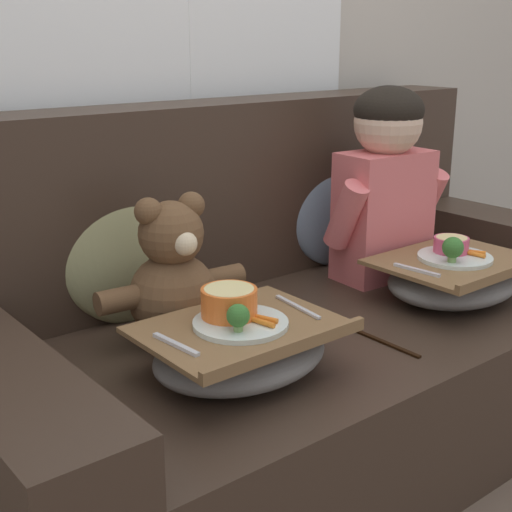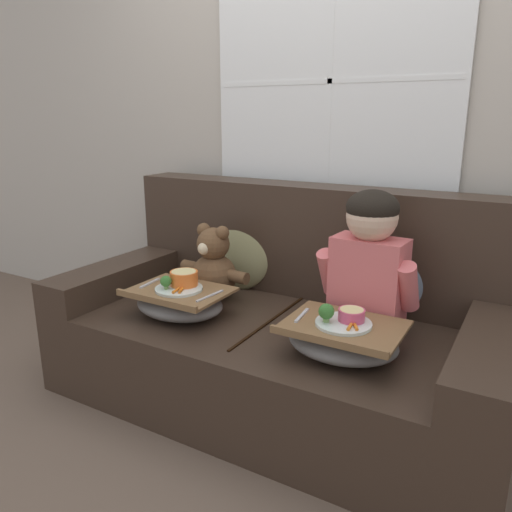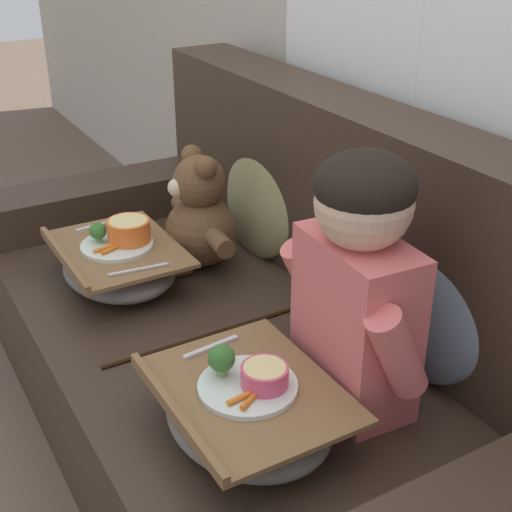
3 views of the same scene
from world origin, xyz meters
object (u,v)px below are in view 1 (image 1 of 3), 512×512
(child_figure, at_px, (386,175))
(lap_tray_teddy, at_px, (240,347))
(couch, at_px, (288,329))
(throw_pillow_behind_teddy, at_px, (127,246))
(lap_tray_child, at_px, (453,278))
(throw_pillow_behind_child, at_px, (332,205))
(teddy_bear, at_px, (174,280))

(child_figure, xyz_separation_m, lap_tray_teddy, (-0.78, -0.27, -0.26))
(couch, bearing_deg, throw_pillow_behind_teddy, 150.23)
(couch, relative_size, lap_tray_teddy, 4.58)
(couch, bearing_deg, lap_tray_child, -35.68)
(throw_pillow_behind_teddy, height_order, child_figure, child_figure)
(throw_pillow_behind_teddy, height_order, lap_tray_teddy, throw_pillow_behind_teddy)
(lap_tray_child, height_order, lap_tray_teddy, lap_tray_child)
(lap_tray_child, bearing_deg, throw_pillow_behind_child, 89.97)
(lap_tray_teddy, bearing_deg, throw_pillow_behind_teddy, 89.96)
(teddy_bear, xyz_separation_m, lap_tray_teddy, (0.00, -0.27, -0.09))
(teddy_bear, height_order, lap_tray_child, teddy_bear)
(throw_pillow_behind_child, relative_size, throw_pillow_behind_teddy, 0.96)
(throw_pillow_behind_child, bearing_deg, lap_tray_child, -90.03)
(couch, bearing_deg, throw_pillow_behind_child, 29.77)
(throw_pillow_behind_teddy, distance_m, lap_tray_teddy, 0.52)
(couch, height_order, teddy_bear, couch)
(throw_pillow_behind_teddy, xyz_separation_m, lap_tray_teddy, (-0.00, -0.50, -0.12))
(child_figure, bearing_deg, lap_tray_teddy, -160.70)
(couch, distance_m, child_figure, 0.56)
(throw_pillow_behind_child, xyz_separation_m, lap_tray_teddy, (-0.78, -0.50, -0.12))
(throw_pillow_behind_child, height_order, child_figure, child_figure)
(child_figure, distance_m, lap_tray_child, 0.38)
(throw_pillow_behind_teddy, relative_size, teddy_bear, 1.09)
(throw_pillow_behind_child, relative_size, child_figure, 0.71)
(couch, xyz_separation_m, throw_pillow_behind_teddy, (-0.39, 0.22, 0.27))
(couch, distance_m, throw_pillow_behind_teddy, 0.53)
(couch, bearing_deg, lap_tray_teddy, -144.53)
(throw_pillow_behind_teddy, relative_size, lap_tray_teddy, 1.01)
(throw_pillow_behind_teddy, bearing_deg, lap_tray_teddy, -90.04)
(throw_pillow_behind_child, distance_m, lap_tray_teddy, 0.94)
(throw_pillow_behind_teddy, bearing_deg, throw_pillow_behind_child, 0.00)
(throw_pillow_behind_child, bearing_deg, child_figure, -90.02)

